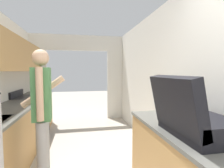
{
  "coord_description": "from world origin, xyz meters",
  "views": [
    {
      "loc": [
        -0.0,
        -0.64,
        1.45
      ],
      "look_at": [
        0.64,
        2.65,
        1.2
      ],
      "focal_mm": 28.0,
      "sensor_mm": 36.0,
      "label": 1
    }
  ],
  "objects_px": {
    "range_oven": "(32,116)",
    "book_stack": "(170,116)",
    "suitcase": "(191,118)",
    "person": "(42,115)"
  },
  "relations": [
    {
      "from": "range_oven",
      "to": "book_stack",
      "type": "bearing_deg",
      "value": -47.68
    },
    {
      "from": "range_oven",
      "to": "book_stack",
      "type": "height_order",
      "value": "range_oven"
    },
    {
      "from": "suitcase",
      "to": "book_stack",
      "type": "height_order",
      "value": "suitcase"
    },
    {
      "from": "range_oven",
      "to": "person",
      "type": "height_order",
      "value": "person"
    },
    {
      "from": "range_oven",
      "to": "suitcase",
      "type": "xyz_separation_m",
      "value": [
        1.97,
        -2.76,
        0.6
      ]
    },
    {
      "from": "range_oven",
      "to": "person",
      "type": "bearing_deg",
      "value": -72.45
    },
    {
      "from": "person",
      "to": "book_stack",
      "type": "xyz_separation_m",
      "value": [
        1.47,
        -0.39,
        0.01
      ]
    },
    {
      "from": "suitcase",
      "to": "book_stack",
      "type": "xyz_separation_m",
      "value": [
        0.08,
        0.5,
        -0.12
      ]
    },
    {
      "from": "person",
      "to": "suitcase",
      "type": "height_order",
      "value": "person"
    },
    {
      "from": "suitcase",
      "to": "range_oven",
      "type": "bearing_deg",
      "value": 125.56
    }
  ]
}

